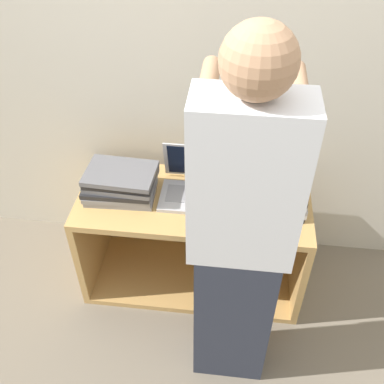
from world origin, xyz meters
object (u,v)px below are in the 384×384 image
laptop_stack_left (121,183)px  person (240,241)px  laptop_stack_right (269,193)px  laptop_open (195,185)px

laptop_stack_left → person: 0.81m
laptop_stack_left → person: size_ratio=0.21×
laptop_stack_left → laptop_stack_right: same height
laptop_stack_right → person: (-0.14, -0.50, 0.18)m
laptop_stack_left → person: (0.62, -0.50, 0.18)m
laptop_stack_right → laptop_stack_left: bearing=-179.6°
person → laptop_open: bearing=113.3°
laptop_stack_right → person: 0.55m
laptop_open → laptop_stack_right: size_ratio=0.95×
laptop_stack_right → person: person is taller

